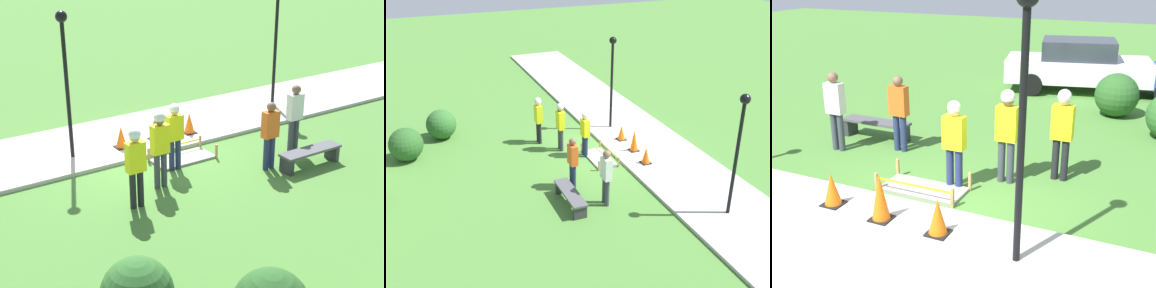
# 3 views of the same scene
# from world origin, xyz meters

# --- Properties ---
(ground_plane) EXTENTS (60.00, 60.00, 0.00)m
(ground_plane) POSITION_xyz_m (0.00, 0.00, 0.00)
(ground_plane) COLOR #477A33
(sidewalk) EXTENTS (28.00, 3.06, 0.10)m
(sidewalk) POSITION_xyz_m (0.00, -1.53, 0.05)
(sidewalk) COLOR #ADAAA3
(sidewalk) RESTS_ON ground_plane
(wet_concrete_patch) EXTENTS (1.60, 0.79, 0.36)m
(wet_concrete_patch) POSITION_xyz_m (-0.57, 0.57, 0.04)
(wet_concrete_patch) COLOR gray
(wet_concrete_patch) RESTS_ON ground_plane
(traffic_cone_near_patch) EXTENTS (0.34, 0.34, 0.58)m
(traffic_cone_near_patch) POSITION_xyz_m (-1.60, -0.70, 0.38)
(traffic_cone_near_patch) COLOR black
(traffic_cone_near_patch) RESTS_ON sidewalk
(traffic_cone_far_patch) EXTENTS (0.34, 0.34, 0.80)m
(traffic_cone_far_patch) POSITION_xyz_m (-0.57, -0.79, 0.50)
(traffic_cone_far_patch) COLOR black
(traffic_cone_far_patch) RESTS_ON sidewalk
(traffic_cone_sidewalk_edge) EXTENTS (0.34, 0.34, 0.57)m
(traffic_cone_sidewalk_edge) POSITION_xyz_m (0.45, -0.80, 0.38)
(traffic_cone_sidewalk_edge) COLOR black
(traffic_cone_sidewalk_edge) RESTS_ON sidewalk
(park_bench) EXTENTS (1.71, 0.44, 0.45)m
(park_bench) POSITION_xyz_m (-2.98, 2.60, 0.32)
(park_bench) COLOR #2D2D33
(park_bench) RESTS_ON ground_plane
(worker_supervisor) EXTENTS (0.40, 0.26, 1.79)m
(worker_supervisor) POSITION_xyz_m (1.57, 2.13, 1.07)
(worker_supervisor) COLOR black
(worker_supervisor) RESTS_ON ground_plane
(worker_assistant) EXTENTS (0.40, 0.24, 1.68)m
(worker_assistant) POSITION_xyz_m (-0.11, 0.94, 0.99)
(worker_assistant) COLOR navy
(worker_assistant) RESTS_ON ground_plane
(worker_trainee) EXTENTS (0.40, 0.26, 1.82)m
(worker_trainee) POSITION_xyz_m (0.66, 1.58, 1.09)
(worker_trainee) COLOR #383D47
(worker_trainee) RESTS_ON ground_plane
(bystander_in_orange_shirt) EXTENTS (0.40, 0.22, 1.70)m
(bystander_in_orange_shirt) POSITION_xyz_m (-2.04, 2.16, 0.96)
(bystander_in_orange_shirt) COLOR navy
(bystander_in_orange_shirt) RESTS_ON ground_plane
(bystander_in_gray_shirt) EXTENTS (0.40, 0.23, 1.77)m
(bystander_in_gray_shirt) POSITION_xyz_m (-3.32, 1.61, 1.01)
(bystander_in_gray_shirt) COLOR #383D47
(bystander_in_gray_shirt) RESTS_ON ground_plane
(lamppost_near) EXTENTS (0.28, 0.28, 3.64)m
(lamppost_near) POSITION_xyz_m (1.75, -0.95, 2.51)
(lamppost_near) COLOR black
(lamppost_near) RESTS_ON sidewalk
(parked_car_white) EXTENTS (4.86, 2.85, 1.67)m
(parked_car_white) POSITION_xyz_m (0.31, 9.24, 0.86)
(parked_car_white) COLOR white
(parked_car_white) RESTS_ON ground_plane
(shrub_rounded_mid) EXTENTS (1.18, 1.18, 1.18)m
(shrub_rounded_mid) POSITION_xyz_m (1.92, 6.86, 0.59)
(shrub_rounded_mid) COLOR #285623
(shrub_rounded_mid) RESTS_ON ground_plane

